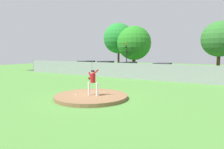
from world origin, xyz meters
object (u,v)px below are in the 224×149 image
Objects in this scene: parked_car_slate at (163,70)px; pitcher_youth at (93,80)px; traffic_light_near at (126,51)px; traffic_cone_orange at (208,76)px; parked_car_navy at (128,68)px; parked_car_champagne at (106,67)px; parked_car_charcoal at (86,66)px; baseball at (76,95)px.

pitcher_youth is at bearing -89.82° from parked_car_slate.
traffic_light_near is (-7.40, 19.03, 1.98)m from pitcher_youth.
traffic_cone_orange is (5.11, 0.11, -0.53)m from parked_car_slate.
traffic_cone_orange is 0.12× the size of traffic_light_near.
traffic_cone_orange is at bearing 1.27° from parked_car_slate.
parked_car_champagne is (-3.44, -0.40, 0.02)m from parked_car_navy.
parked_car_navy is 5.31m from traffic_light_near.
parked_car_slate is (-0.05, 14.47, -0.41)m from pitcher_youth.
pitcher_youth is at bearing -59.89° from parked_car_champagne.
parked_car_champagne is (-8.43, 14.54, -0.40)m from pitcher_youth.
parked_car_charcoal reaches higher than parked_car_slate.
traffic_light_near is at bearing 45.17° from parked_car_charcoal.
pitcher_youth is 20.51m from traffic_light_near.
parked_car_champagne is (-7.46, 15.01, 0.55)m from baseball.
parked_car_champagne reaches higher than parked_car_charcoal.
pitcher_youth is 0.40× the size of parked_car_champagne.
parked_car_slate reaches higher than parked_car_navy.
traffic_light_near reaches higher than parked_car_navy.
parked_car_slate is at bearing 0.08° from parked_car_charcoal.
baseball is at bearing -154.00° from pitcher_youth.
parked_car_charcoal is 17.02m from traffic_cone_orange.
parked_car_charcoal reaches higher than traffic_cone_orange.
traffic_cone_orange is 13.55m from traffic_light_near.
parked_car_slate reaches higher than traffic_cone_orange.
pitcher_youth reaches higher than parked_car_charcoal.
parked_car_navy is (-4.99, 14.94, -0.41)m from pitcher_youth.
pitcher_youth reaches higher than parked_car_navy.
parked_car_navy is 3.46m from parked_car_champagne.
baseball is 0.02× the size of parked_car_slate.
parked_car_slate is at bearing 86.46° from baseball.
pitcher_youth is 0.36× the size of traffic_light_near.
pitcher_youth is 3.02× the size of traffic_cone_orange.
parked_car_slate is (0.93, 14.94, 0.53)m from baseball.
parked_car_slate is 8.28× the size of traffic_cone_orange.
pitcher_youth is 22.43× the size of baseball.
traffic_cone_orange is (5.06, 14.58, -0.94)m from pitcher_youth.
traffic_light_near is (-12.46, 4.45, 2.91)m from traffic_cone_orange.
baseball is 0.02× the size of traffic_light_near.
parked_car_champagne is at bearing -179.82° from traffic_cone_orange.
pitcher_youth reaches higher than parked_car_champagne.
parked_car_champagne is (-8.39, 0.07, 0.01)m from parked_car_slate.
traffic_light_near is at bearing 148.16° from parked_car_slate.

